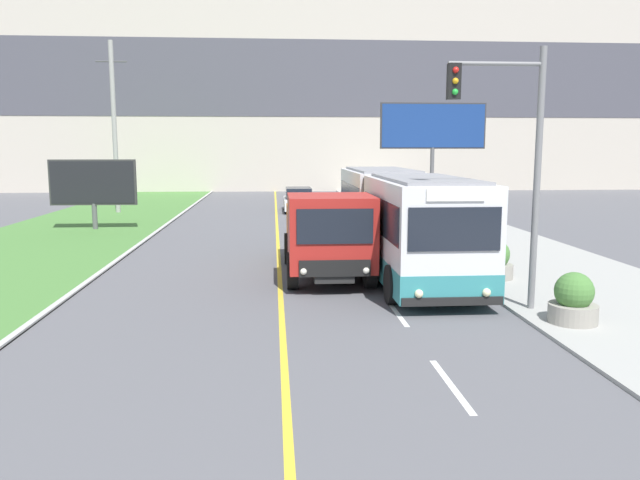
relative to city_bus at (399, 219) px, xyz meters
The scene contains 12 objects.
apartment_block_background 40.71m from the city_bus, 95.69° to the left, with size 80.00×8.04×18.88m.
city_bus is the anchor object (origin of this frame).
dump_truck 3.28m from the city_bus, 140.72° to the right, with size 2.48×6.80×2.59m.
car_distant 18.43m from the city_bus, 98.03° to the left, with size 1.80×4.30×1.45m.
utility_pole_far 22.89m from the city_bus, 126.65° to the left, with size 1.80×0.28×10.10m.
traffic_light_mast 6.61m from the city_bus, 76.76° to the right, with size 2.28×0.32×6.19m.
billboard_large 17.45m from the city_bus, 72.07° to the left, with size 6.25×0.24×6.49m.
billboard_small 16.31m from the city_bus, 141.11° to the left, with size 4.05×0.24×3.35m.
planter_round_near 7.77m from the city_bus, 71.49° to the right, with size 1.06×1.06×1.13m.
planter_round_second 3.64m from the city_bus, 47.40° to the right, with size 1.07×1.07×1.15m.
planter_round_third 3.42m from the city_bus, 41.07° to the left, with size 1.03×1.03×1.13m.
planter_round_far 7.38m from the city_bus, 70.31° to the left, with size 1.09×1.09×1.15m.
Camera 1 is at (-0.16, -1.90, 3.92)m, focal length 35.00 mm.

